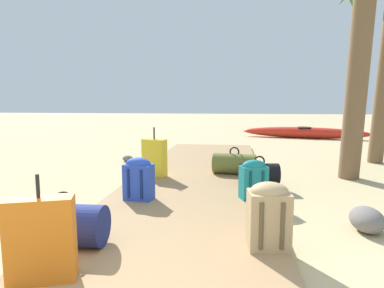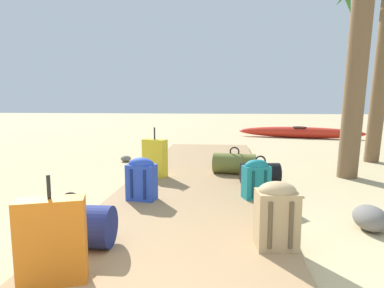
% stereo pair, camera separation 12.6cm
% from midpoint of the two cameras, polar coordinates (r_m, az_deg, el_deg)
% --- Properties ---
extents(ground_plane, '(60.00, 60.00, 0.00)m').
position_cam_midpoint_polar(ground_plane, '(4.34, 0.68, -9.25)').
color(ground_plane, tan).
extents(boardwalk, '(2.02, 7.75, 0.08)m').
position_cam_midpoint_polar(boardwalk, '(5.08, 1.68, -6.31)').
color(boardwalk, '#9E7A51').
rests_on(boardwalk, ground).
extents(duffel_bag_navy, '(0.66, 0.36, 0.45)m').
position_cam_midpoint_polar(duffel_bag_navy, '(2.88, -20.33, -13.26)').
color(duffel_bag_navy, navy).
rests_on(duffel_bag_navy, boardwalk).
extents(backpack_teal, '(0.36, 0.28, 0.48)m').
position_cam_midpoint_polar(backpack_teal, '(4.00, 11.75, -5.98)').
color(backpack_teal, '#197A7F').
rests_on(backpack_teal, boardwalk).
extents(backpack_tan, '(0.35, 0.29, 0.54)m').
position_cam_midpoint_polar(backpack_tan, '(2.71, 14.75, -11.84)').
color(backpack_tan, tan).
rests_on(backpack_tan, boardwalk).
extents(suitcase_yellow, '(0.41, 0.28, 0.78)m').
position_cam_midpoint_polar(suitcase_yellow, '(5.09, -5.97, -2.45)').
color(suitcase_yellow, gold).
rests_on(suitcase_yellow, boardwalk).
extents(suitcase_orange, '(0.45, 0.29, 0.72)m').
position_cam_midpoint_polar(suitcase_orange, '(2.36, -23.73, -15.27)').
color(suitcase_orange, orange).
rests_on(suitcase_orange, boardwalk).
extents(duffel_bag_black, '(0.58, 0.35, 0.41)m').
position_cam_midpoint_polar(duffel_bag_black, '(4.74, 12.53, -5.13)').
color(duffel_bag_black, black).
rests_on(duffel_bag_black, boardwalk).
extents(backpack_blue, '(0.37, 0.26, 0.51)m').
position_cam_midpoint_polar(backpack_blue, '(3.92, -8.53, -5.89)').
color(backpack_blue, '#2847B7').
rests_on(backpack_blue, boardwalk).
extents(duffel_bag_olive, '(0.72, 0.44, 0.45)m').
position_cam_midpoint_polar(duffel_bag_olive, '(5.31, 8.17, -3.47)').
color(duffel_bag_olive, olive).
rests_on(duffel_bag_olive, boardwalk).
extents(kayak, '(4.22, 1.42, 0.39)m').
position_cam_midpoint_polar(kayak, '(11.80, 19.53, 1.92)').
color(kayak, red).
rests_on(kayak, ground).
extents(rock_left_mid, '(0.29, 0.29, 0.13)m').
position_cam_midpoint_polar(rock_left_mid, '(6.92, -10.82, -2.52)').
color(rock_left_mid, slate).
rests_on(rock_left_mid, ground).
extents(rock_right_far, '(0.32, 0.42, 0.24)m').
position_cam_midpoint_polar(rock_right_far, '(3.64, 29.46, -11.58)').
color(rock_right_far, slate).
rests_on(rock_right_far, ground).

